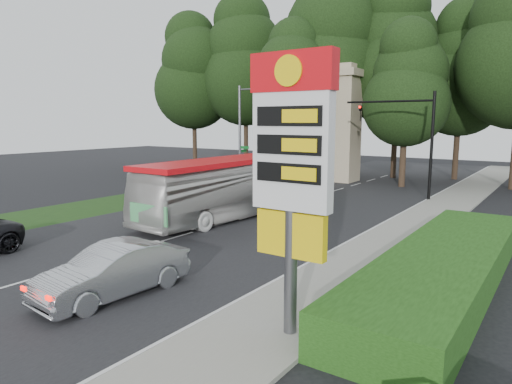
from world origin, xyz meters
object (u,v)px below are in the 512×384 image
Objects in this scene: transit_bus at (228,189)px; sedan_silver at (113,271)px; traffic_signal_mast at (412,130)px; streetlight_signs at (242,132)px; gas_station_pylon at (292,157)px; monument at (343,123)px.

transit_bus reaches higher than sedan_silver.
traffic_signal_mast is at bearing 65.35° from transit_bus.
streetlight_signs is at bearing -171.08° from traffic_signal_mast.
sedan_silver is (-5.75, -0.77, -3.66)m from gas_station_pylon.
traffic_signal_mast reaches higher than sedan_silver.
monument reaches higher than traffic_signal_mast.
gas_station_pylon is at bearing -68.20° from monument.
streetlight_signs is 23.54m from sedan_silver.
streetlight_signs is 0.68× the size of transit_bus.
transit_bus is at bearing 115.13° from sedan_silver.
monument is (-11.20, 28.01, 0.66)m from gas_station_pylon.
sedan_silver is (4.15, -10.91, -0.84)m from transit_bus.
transit_bus is at bearing -85.82° from monument.
gas_station_pylon is 1.43× the size of sedan_silver.
streetlight_signs is (-16.19, 20.01, -0.01)m from gas_station_pylon.
traffic_signal_mast is at bearing 88.73° from sedan_silver.
monument is 29.60m from sedan_silver.
streetlight_signs reaches higher than gas_station_pylon.
gas_station_pylon is at bearing -80.91° from traffic_signal_mast.
transit_bus is at bearing 134.29° from gas_station_pylon.
monument is 0.86× the size of transit_bus.
streetlight_signs is 9.44m from monument.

